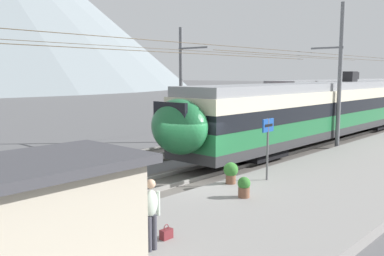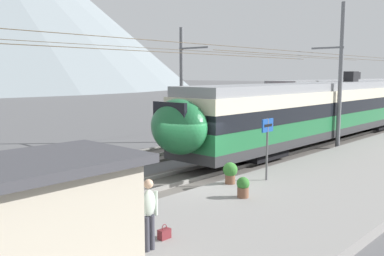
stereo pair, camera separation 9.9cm
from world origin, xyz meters
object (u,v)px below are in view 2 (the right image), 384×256
object	(u,v)px
train_far_track	(338,97)
potted_plant_by_shelter	(230,171)
train_near_platform	(321,109)
potted_plant_platform_edge	(243,186)
catenary_mast_mid	(339,75)
catenary_mast_far_side	(183,82)
handbag_beside_passenger	(164,234)
passenger_walking	(149,211)
platform_sign	(267,135)

from	to	relation	value
train_far_track	potted_plant_by_shelter	size ratio (longest dim) A/B	29.33
train_near_platform	train_far_track	world-z (taller)	same
potted_plant_platform_edge	potted_plant_by_shelter	size ratio (longest dim) A/B	0.86
catenary_mast_mid	catenary_mast_far_side	size ratio (longest dim) A/B	1.00
potted_plant_by_shelter	potted_plant_platform_edge	bearing A→B (deg)	-128.49
handbag_beside_passenger	potted_plant_platform_edge	distance (m)	4.25
train_far_track	catenary_mast_mid	size ratio (longest dim) A/B	0.52
train_near_platform	catenary_mast_far_side	size ratio (longest dim) A/B	0.59
train_far_track	passenger_walking	world-z (taller)	train_far_track
catenary_mast_far_side	passenger_walking	size ratio (longest dim) A/B	26.72
potted_plant_by_shelter	train_near_platform	bearing A→B (deg)	11.19
train_near_platform	catenary_mast_far_side	bearing A→B (deg)	126.92
platform_sign	train_near_platform	bearing A→B (deg)	16.05
catenary_mast_mid	platform_sign	bearing A→B (deg)	-170.78
catenary_mast_mid	train_near_platform	bearing A→B (deg)	53.02
potted_plant_platform_edge	platform_sign	bearing A→B (deg)	15.67
passenger_walking	potted_plant_platform_edge	distance (m)	5.01
handbag_beside_passenger	potted_plant_platform_edge	xyz separation A→B (m)	(4.19, 0.66, 0.25)
handbag_beside_passenger	potted_plant_platform_edge	bearing A→B (deg)	8.91
catenary_mast_far_side	potted_plant_by_shelter	distance (m)	12.04
train_far_track	platform_sign	world-z (taller)	train_far_track
train_near_platform	potted_plant_by_shelter	xyz separation A→B (m)	(-12.19, -2.41, -1.43)
passenger_walking	potted_plant_platform_edge	xyz separation A→B (m)	(4.90, 0.90, -0.57)
train_far_track	catenary_mast_far_side	bearing A→B (deg)	174.10
catenary_mast_far_side	potted_plant_platform_edge	distance (m)	13.79
train_near_platform	potted_plant_platform_edge	world-z (taller)	train_near_platform
catenary_mast_far_side	handbag_beside_passenger	size ratio (longest dim) A/B	120.59
catenary_mast_mid	handbag_beside_passenger	distance (m)	17.03
platform_sign	potted_plant_platform_edge	world-z (taller)	platform_sign
potted_plant_platform_edge	potted_plant_by_shelter	bearing A→B (deg)	51.51
train_far_track	potted_plant_platform_edge	world-z (taller)	train_far_track
train_near_platform	handbag_beside_passenger	size ratio (longest dim) A/B	70.71
catenary_mast_far_side	potted_plant_platform_edge	world-z (taller)	catenary_mast_far_side
passenger_walking	catenary_mast_far_side	bearing A→B (deg)	41.51
catenary_mast_mid	potted_plant_platform_edge	xyz separation A→B (m)	(-12.14, -2.26, -3.61)
catenary_mast_far_side	catenary_mast_mid	bearing A→B (deg)	-64.64
passenger_walking	handbag_beside_passenger	world-z (taller)	passenger_walking
potted_plant_by_shelter	train_far_track	bearing A→B (deg)	15.94
catenary_mast_far_side	potted_plant_by_shelter	xyz separation A→B (m)	(-7.05, -9.26, -3.08)
train_far_track	catenary_mast_far_side	world-z (taller)	catenary_mast_far_side
handbag_beside_passenger	catenary_mast_mid	bearing A→B (deg)	10.14
passenger_walking	potted_plant_by_shelter	bearing A→B (deg)	20.94
catenary_mast_far_side	passenger_walking	distance (m)	17.63
platform_sign	train_far_track	bearing A→B (deg)	18.29
passenger_walking	potted_plant_by_shelter	size ratio (longest dim) A/B	2.11
catenary_mast_far_side	train_far_track	bearing A→B (deg)	-5.90
platform_sign	passenger_walking	bearing A→B (deg)	-167.78
potted_plant_by_shelter	passenger_walking	bearing A→B (deg)	-159.06
catenary_mast_far_side	potted_plant_platform_edge	xyz separation A→B (m)	(-8.16, -10.66, -3.17)
train_near_platform	handbag_beside_passenger	xyz separation A→B (m)	(-17.49, -4.47, -1.77)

